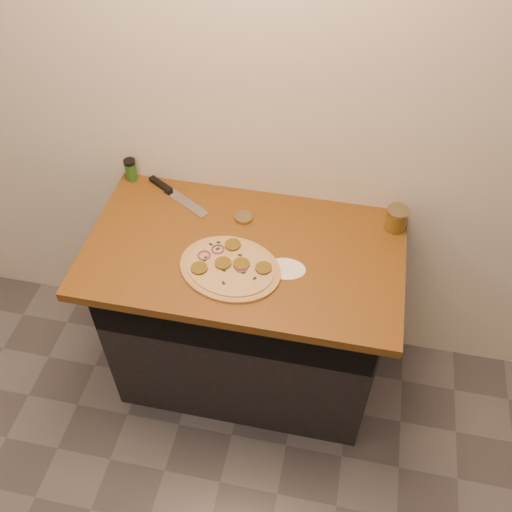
% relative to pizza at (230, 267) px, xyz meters
% --- Properties ---
extents(cabinet, '(1.10, 0.60, 0.86)m').
position_rel_pizza_xyz_m(cabinet, '(0.03, 0.14, -0.48)').
color(cabinet, black).
rests_on(cabinet, ground).
extents(countertop, '(1.20, 0.70, 0.04)m').
position_rel_pizza_xyz_m(countertop, '(0.03, 0.11, -0.03)').
color(countertop, brown).
rests_on(countertop, cabinet).
extents(pizza, '(0.45, 0.45, 0.03)m').
position_rel_pizza_xyz_m(pizza, '(0.00, 0.00, 0.00)').
color(pizza, tan).
rests_on(pizza, countertop).
extents(chefs_knife, '(0.30, 0.20, 0.02)m').
position_rel_pizza_xyz_m(chefs_knife, '(-0.33, 0.35, -0.00)').
color(chefs_knife, '#B7BAC1').
rests_on(chefs_knife, countertop).
extents(mason_jar_lid, '(0.10, 0.10, 0.02)m').
position_rel_pizza_xyz_m(mason_jar_lid, '(-0.01, 0.27, -0.00)').
color(mason_jar_lid, '#9B8A5A').
rests_on(mason_jar_lid, countertop).
extents(salsa_jar, '(0.09, 0.09, 0.09)m').
position_rel_pizza_xyz_m(salsa_jar, '(0.58, 0.34, 0.04)').
color(salsa_jar, '#9E280F').
rests_on(salsa_jar, countertop).
extents(spice_shaker, '(0.05, 0.05, 0.10)m').
position_rel_pizza_xyz_m(spice_shaker, '(-0.52, 0.41, 0.04)').
color(spice_shaker, '#255A1C').
rests_on(spice_shaker, countertop).
extents(flour_spill, '(0.16, 0.16, 0.00)m').
position_rel_pizza_xyz_m(flour_spill, '(0.20, 0.04, -0.01)').
color(flour_spill, silver).
rests_on(flour_spill, countertop).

